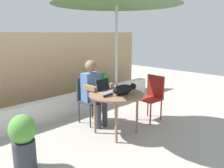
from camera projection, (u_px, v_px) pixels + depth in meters
name	position (u px, v px, depth m)	size (l,w,h in m)	color
ground_plane	(116.00, 133.00, 4.04)	(14.00, 14.00, 0.00)	gray
fence_back	(53.00, 71.00, 5.25)	(5.55, 0.08, 1.75)	tan
planter_wall_low	(72.00, 104.00, 4.91)	(5.00, 0.20, 0.45)	beige
patio_table	(116.00, 97.00, 3.90)	(0.94, 0.94, 0.73)	brown
chair_occupied	(88.00, 96.00, 4.44)	(0.40, 0.40, 0.90)	#33383F
chair_empty	(152.00, 94.00, 4.58)	(0.42, 0.42, 0.90)	maroon
person_seated	(93.00, 89.00, 4.30)	(0.48, 0.48, 1.24)	#4C72A5
laptop	(105.00, 88.00, 3.99)	(0.32, 0.27, 0.21)	gray
cat	(124.00, 89.00, 3.81)	(0.64, 0.25, 0.17)	black
potted_plant_near_fence	(23.00, 140.00, 2.89)	(0.34, 0.34, 0.75)	#33383D
potted_plant_by_chair	(103.00, 86.00, 5.69)	(0.39, 0.39, 0.77)	#33383D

